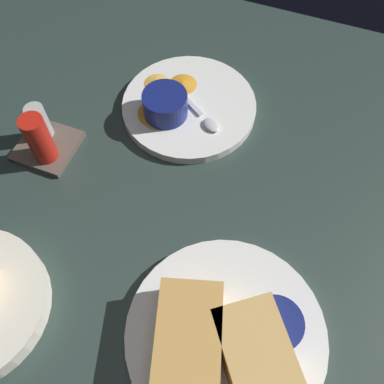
{
  "coord_description": "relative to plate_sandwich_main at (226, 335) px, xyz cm",
  "views": [
    {
      "loc": [
        -21.54,
        -9.93,
        55.96
      ],
      "look_at": [
        7.07,
        0.95,
        3.0
      ],
      "focal_mm": 39.86,
      "sensor_mm": 36.0,
      "label": 1
    }
  ],
  "objects": [
    {
      "name": "ground_plane",
      "position": [
        9.59,
        9.91,
        -2.3
      ],
      "size": [
        110.0,
        110.0,
        3.0
      ],
      "primitive_type": "cube",
      "color": "#283833"
    },
    {
      "name": "plate_sandwich_main",
      "position": [
        0.0,
        0.0,
        0.0
      ],
      "size": [
        25.23,
        25.23,
        1.6
      ],
      "primitive_type": "cylinder",
      "color": "white",
      "rests_on": "ground_plane"
    },
    {
      "name": "sandwich_half_near",
      "position": [
        -2.73,
        3.94,
        3.2
      ],
      "size": [
        14.71,
        11.03,
        4.8
      ],
      "color": "tan",
      "rests_on": "plate_sandwich_main"
    },
    {
      "name": "sandwich_half_far",
      "position": [
        -2.04,
        -4.34,
        3.2
      ],
      "size": [
        14.96,
        13.88,
        4.8
      ],
      "color": "tan",
      "rests_on": "plate_sandwich_main"
    },
    {
      "name": "ramekin_dark_sauce",
      "position": [
        2.47,
        -5.11,
        2.81
      ],
      "size": [
        6.67,
        6.67,
        3.73
      ],
      "color": "navy",
      "rests_on": "plate_sandwich_main"
    },
    {
      "name": "spoon_by_dark_ramekin",
      "position": [
        1.3,
        0.16,
        1.16
      ],
      "size": [
        3.59,
        9.94,
        0.8
      ],
      "color": "silver",
      "rests_on": "plate_sandwich_main"
    },
    {
      "name": "plate_chips_companion",
      "position": [
        33.31,
        17.72,
        0.0
      ],
      "size": [
        22.57,
        22.57,
        1.6
      ],
      "primitive_type": "cylinder",
      "color": "white",
      "rests_on": "ground_plane"
    },
    {
      "name": "ramekin_light_gravy",
      "position": [
        29.93,
        20.54,
        3.05
      ],
      "size": [
        7.25,
        7.25,
        4.2
      ],
      "color": "navy",
      "rests_on": "plate_chips_companion"
    },
    {
      "name": "spoon_by_gravy_ramekin",
      "position": [
        30.68,
        13.68,
        1.16
      ],
      "size": [
        6.63,
        9.07,
        0.8
      ],
      "color": "silver",
      "rests_on": "plate_chips_companion"
    },
    {
      "name": "plantain_chip_scatter",
      "position": [
        31.97,
        22.01,
        1.1
      ],
      "size": [
        15.38,
        10.9,
        0.6
      ],
      "color": "orange",
      "rests_on": "plate_chips_companion"
    },
    {
      "name": "condiment_caddy",
      "position": [
        17.26,
        35.84,
        2.61
      ],
      "size": [
        9.0,
        9.0,
        9.5
      ],
      "color": "brown",
      "rests_on": "ground_plane"
    }
  ]
}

